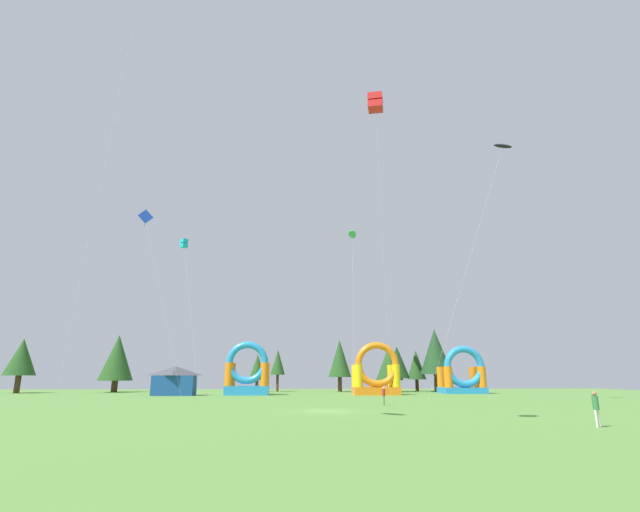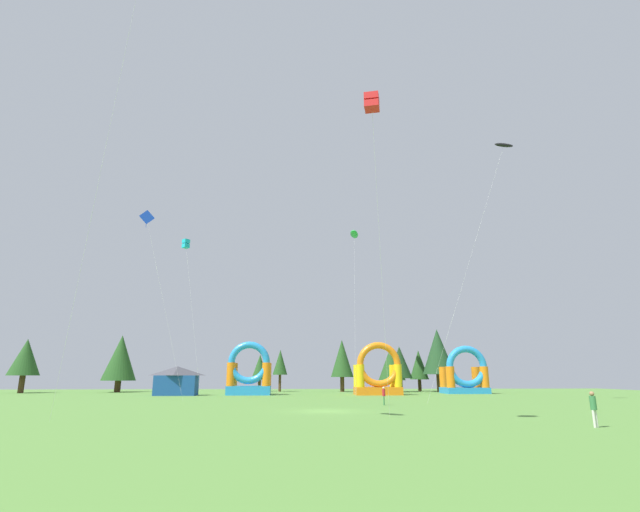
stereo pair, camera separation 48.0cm
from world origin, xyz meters
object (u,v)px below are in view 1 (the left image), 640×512
object	(u,v)px
kite_red_box	(375,103)
inflatable_blue_arch	(463,376)
festival_tent	(175,381)
kite_cyan_box	(184,244)
kite_blue_diamond	(145,219)
inflatable_yellow_castle	(376,376)
inflatable_orange_dome	(247,376)
kite_black_parafoil	(503,147)
person_left_edge	(384,394)
person_far_side	(596,406)
kite_green_parafoil	(352,234)

from	to	relation	value
kite_red_box	inflatable_blue_arch	size ratio (longest dim) A/B	2.71
festival_tent	kite_cyan_box	bearing A→B (deg)	-78.94
kite_blue_diamond	festival_tent	xyz separation A→B (m)	(1.68, 13.36, -18.14)
inflatable_yellow_castle	inflatable_orange_dome	xyz separation A→B (m)	(-17.55, 0.98, 0.03)
kite_cyan_box	inflatable_orange_dome	bearing A→B (deg)	17.23
kite_cyan_box	festival_tent	size ratio (longest dim) A/B	3.89
kite_blue_diamond	kite_cyan_box	bearing A→B (deg)	79.32
kite_black_parafoil	inflatable_orange_dome	bearing A→B (deg)	143.16
inflatable_orange_dome	person_left_edge	bearing A→B (deg)	-59.10
inflatable_orange_dome	kite_blue_diamond	bearing A→B (deg)	-128.66
kite_red_box	person_far_side	distance (m)	20.20
person_far_side	inflatable_yellow_castle	distance (m)	41.82
inflatable_orange_dome	festival_tent	xyz separation A→B (m)	(-9.52, -0.63, -0.62)
kite_cyan_box	inflatable_blue_arch	bearing A→B (deg)	8.62
kite_cyan_box	inflatable_orange_dome	size ratio (longest dim) A/B	2.95
kite_red_box	person_left_edge	size ratio (longest dim) A/B	11.60
person_far_side	inflatable_yellow_castle	world-z (taller)	inflatable_yellow_castle
kite_green_parafoil	person_left_edge	size ratio (longest dim) A/B	15.79
kite_red_box	festival_tent	xyz separation A→B (m)	(-19.57, 41.99, -16.13)
inflatable_blue_arch	kite_green_parafoil	bearing A→B (deg)	171.34
kite_blue_diamond	person_left_edge	distance (m)	32.90
kite_cyan_box	inflatable_orange_dome	xyz separation A→B (m)	(9.09, 2.82, -17.70)
kite_green_parafoil	inflatable_blue_arch	bearing A→B (deg)	-8.66
person_left_edge	inflatable_yellow_castle	bearing A→B (deg)	-176.78
person_left_edge	kite_red_box	bearing A→B (deg)	1.00
inflatable_orange_dome	kite_black_parafoil	bearing A→B (deg)	-36.84
kite_blue_diamond	person_left_edge	xyz separation A→B (m)	(25.14, -9.31, -19.07)
person_far_side	inflatable_orange_dome	xyz separation A→B (m)	(-21.02, 42.63, 1.45)
person_left_edge	person_far_side	bearing A→B (deg)	32.51
person_far_side	inflatable_blue_arch	size ratio (longest dim) A/B	0.26
kite_red_box	inflatable_orange_dome	bearing A→B (deg)	103.27
inflatable_yellow_castle	inflatable_blue_arch	xyz separation A→B (m)	(13.70, 4.28, -0.03)
person_left_edge	festival_tent	size ratio (longest dim) A/B	0.30
kite_red_box	inflatable_blue_arch	bearing A→B (deg)	65.22
kite_black_parafoil	person_far_side	bearing A→B (deg)	-109.00
person_far_side	inflatable_blue_arch	xyz separation A→B (m)	(10.22, 45.93, 1.39)
kite_blue_diamond	inflatable_orange_dome	distance (m)	25.06
kite_green_parafoil	inflatable_yellow_castle	bearing A→B (deg)	-73.26
kite_black_parafoil	kite_blue_diamond	world-z (taller)	kite_black_parafoil
kite_cyan_box	person_far_side	size ratio (longest dim) A/B	11.77
person_far_side	inflatable_blue_arch	world-z (taller)	inflatable_blue_arch
kite_black_parafoil	person_left_edge	xyz separation A→B (m)	(-14.43, -2.04, -25.87)
kite_red_box	inflatable_orange_dome	size ratio (longest dim) A/B	2.62
inflatable_yellow_castle	festival_tent	bearing A→B (deg)	179.26
kite_black_parafoil	inflatable_yellow_castle	world-z (taller)	kite_black_parafoil
kite_cyan_box	kite_black_parafoil	bearing A→B (deg)	-26.21
kite_blue_diamond	inflatable_yellow_castle	size ratio (longest dim) A/B	2.96
kite_cyan_box	person_far_side	bearing A→B (deg)	-52.90
kite_blue_diamond	inflatable_blue_arch	xyz separation A→B (m)	(42.44, 17.29, -17.58)
person_far_side	inflatable_blue_arch	bearing A→B (deg)	-128.16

